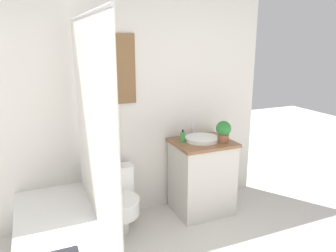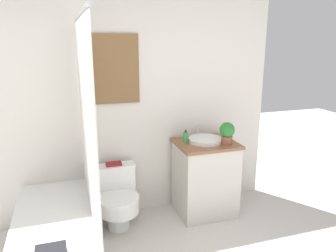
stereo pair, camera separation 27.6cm
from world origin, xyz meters
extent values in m
cube|color=silver|center=(0.00, 2.18, 1.25)|extent=(3.13, 0.05, 2.50)
cube|color=brown|center=(-0.11, 2.14, 1.53)|extent=(0.47, 0.02, 0.67)
cube|color=silver|center=(-0.11, 2.14, 1.53)|extent=(0.44, 0.01, 0.64)
cube|color=silver|center=(-0.45, 1.36, 1.07)|extent=(0.01, 1.46, 1.76)
cylinder|color=#B7B7BC|center=(-0.45, 1.36, 1.97)|extent=(0.02, 1.46, 0.02)
cylinder|color=white|center=(-0.18, 1.84, 0.10)|extent=(0.21, 0.21, 0.20)
cylinder|color=white|center=(-0.18, 1.79, 0.27)|extent=(0.38, 0.38, 0.14)
cylinder|color=white|center=(-0.18, 1.79, 0.35)|extent=(0.40, 0.40, 0.02)
cube|color=white|center=(-0.18, 2.03, 0.41)|extent=(0.40, 0.15, 0.34)
cube|color=white|center=(-0.18, 2.03, 0.59)|extent=(0.42, 0.16, 0.02)
cube|color=beige|center=(0.76, 1.88, 0.38)|extent=(0.58, 0.50, 0.76)
cube|color=brown|center=(0.76, 1.88, 0.78)|extent=(0.61, 0.53, 0.03)
cylinder|color=white|center=(0.76, 1.90, 0.81)|extent=(0.35, 0.35, 0.04)
cylinder|color=silver|center=(0.76, 2.09, 0.86)|extent=(0.02, 0.02, 0.13)
cylinder|color=green|center=(0.55, 1.93, 0.84)|extent=(0.05, 0.05, 0.11)
cylinder|color=black|center=(0.55, 1.93, 0.91)|extent=(0.02, 0.02, 0.02)
cylinder|color=brown|center=(0.93, 1.76, 0.83)|extent=(0.11, 0.11, 0.08)
sphere|color=#2D7A33|center=(0.93, 1.76, 0.94)|extent=(0.15, 0.15, 0.15)
cube|color=maroon|center=(-0.18, 2.03, 0.61)|extent=(0.15, 0.09, 0.02)
camera|label=1|loc=(-0.86, -0.96, 1.81)|focal=35.00mm
camera|label=2|loc=(-0.60, -1.05, 1.81)|focal=35.00mm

